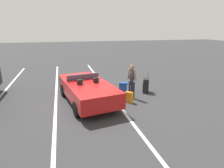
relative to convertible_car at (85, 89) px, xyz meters
name	(u,v)px	position (x,y,z in m)	size (l,w,h in m)	color
ground_plane	(87,102)	(-0.21, -0.04, -0.59)	(80.00, 80.00, 0.00)	#333335
lot_line_near	(114,99)	(-0.21, -1.33, -0.59)	(18.00, 0.12, 0.01)	silver
lot_line_mid	(56,105)	(-0.21, 1.37, -0.59)	(18.00, 0.12, 0.01)	silver
convertible_car	(85,89)	(0.00, 0.00, 0.00)	(4.38, 2.45, 1.24)	red
suitcase_large_black	(146,86)	(0.39, -3.21, -0.22)	(0.55, 0.46, 1.02)	black
suitcase_medium_bright	(123,88)	(0.42, -1.97, -0.28)	(0.39, 0.46, 0.62)	#1E479E
suitcase_small_carryon	(129,97)	(-0.75, -1.88, -0.33)	(0.39, 0.37, 0.88)	orange
traveler_person	(132,80)	(-0.24, -2.18, 0.34)	(0.58, 0.36, 1.65)	#1E2338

